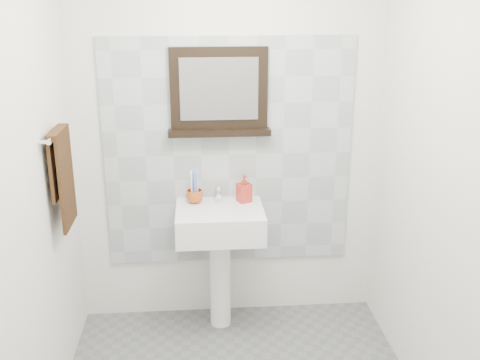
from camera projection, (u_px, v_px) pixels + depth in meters
name	position (u px, v px, depth m)	size (l,w,h in m)	color
back_wall	(228.00, 139.00, 3.63)	(2.00, 0.01, 2.50)	silver
front_wall	(277.00, 334.00, 1.55)	(2.00, 0.01, 2.50)	silver
left_wall	(21.00, 203.00, 2.51)	(0.01, 2.20, 2.50)	silver
right_wall	(452.00, 191.00, 2.66)	(0.01, 2.20, 2.50)	silver
splashback	(229.00, 154.00, 3.65)	(1.60, 0.02, 1.50)	#A6AFB4
pedestal_sink	(220.00, 235.00, 3.59)	(0.55, 0.44, 0.96)	white
toothbrush_cup	(195.00, 196.00, 3.61)	(0.11, 0.11, 0.09)	#AF4A14
toothbrushes	(195.00, 185.00, 3.58)	(0.05, 0.04, 0.21)	white
soap_dispenser	(244.00, 188.00, 3.61)	(0.08, 0.08, 0.18)	#AF1423
framed_mirror	(219.00, 94.00, 3.49)	(0.65, 0.11, 0.55)	black
towel_bar	(57.00, 133.00, 2.99)	(0.07, 0.40, 0.03)	silver
hand_towel	(62.00, 171.00, 3.05)	(0.06, 0.30, 0.55)	black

